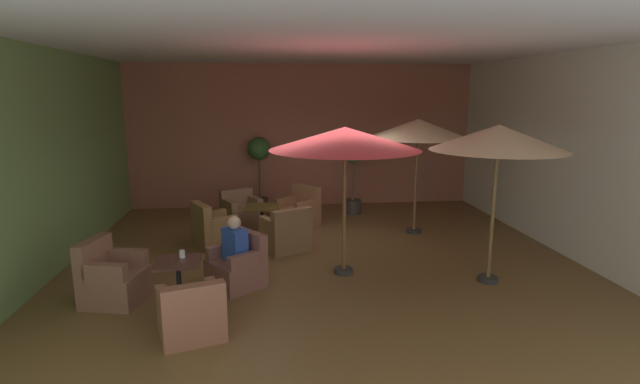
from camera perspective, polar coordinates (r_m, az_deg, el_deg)
ground_plane at (r=8.88m, az=0.34°, el=-8.05°), size 9.20×8.97×0.02m
wall_back_brick at (r=12.83m, az=-2.06°, el=6.66°), size 9.20×0.08×3.73m
wall_left_accent at (r=9.09m, az=-29.54°, el=3.07°), size 0.08×8.97×3.73m
wall_right_plain at (r=10.05m, az=27.17°, el=3.99°), size 0.08×8.97×3.73m
ceiling_slab at (r=8.39m, az=0.37°, el=16.97°), size 9.20×8.97×0.06m
cafe_table_front_left at (r=7.20m, az=-16.45°, el=-9.27°), size 0.67×0.67×0.66m
armchair_front_left_north at (r=6.35m, az=-15.04°, el=-13.85°), size 0.95×0.96×0.77m
armchair_front_left_east at (r=7.72m, az=-9.70°, el=-8.77°), size 1.02×1.02×0.85m
armchair_front_left_south at (r=7.68m, az=-23.43°, el=-9.45°), size 0.92×0.92×0.93m
cafe_table_front_right at (r=10.15m, az=-6.90°, el=-2.50°), size 0.74×0.74×0.66m
armchair_front_right_north at (r=9.29m, az=-4.01°, el=-5.03°), size 1.04×0.99×0.86m
armchair_front_right_east at (r=10.89m, az=-2.58°, el=-2.44°), size 1.10×1.10×0.92m
armchair_front_right_south at (r=11.13m, az=-9.34°, el=-2.39°), size 1.03×1.02×0.82m
armchair_front_right_west at (r=9.79m, az=-12.47°, el=-4.39°), size 1.02×1.03×0.88m
patio_umbrella_tall_red at (r=7.82m, az=20.40°, el=5.96°), size 2.07×2.07×2.52m
patio_umbrella_center_beige at (r=7.72m, az=2.99°, el=6.28°), size 2.45×2.45×2.46m
patio_umbrella_near_wall at (r=10.30m, az=11.54°, el=7.32°), size 2.12×2.12×2.46m
potted_tree_left_corner at (r=11.90m, az=3.99°, el=3.86°), size 0.67×0.67×1.96m
potted_tree_mid_left at (r=12.37m, az=-7.22°, el=3.66°), size 0.58×0.58×1.89m
patron_blue_shirt at (r=7.56m, az=-10.07°, el=-5.78°), size 0.43×0.45×0.71m
iced_drink_cup at (r=7.24m, az=-16.05°, el=-7.07°), size 0.08×0.08×0.11m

